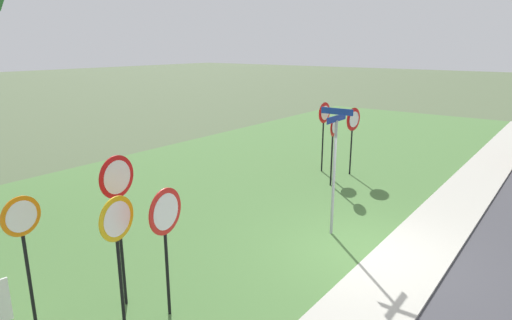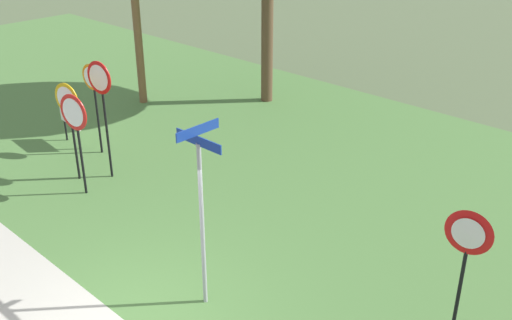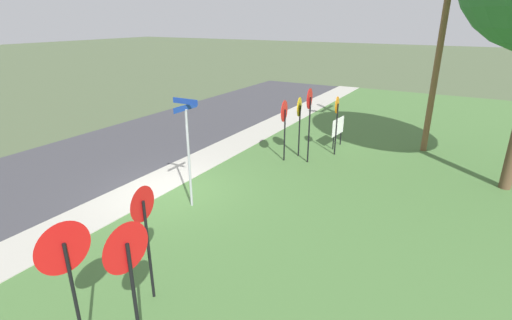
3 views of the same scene
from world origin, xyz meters
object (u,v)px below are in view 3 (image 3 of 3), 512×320
yield_sign_near_left (66,260)px  utility_pole (438,36)px  notice_board (338,128)px  yield_sign_far_left (128,264)px  yield_sign_near_right (144,218)px  stop_sign_far_center (284,117)px  street_name_post (188,145)px  stop_sign_near_left (299,114)px  stop_sign_far_left (337,114)px  stop_sign_near_right (309,109)px

yield_sign_near_left → utility_pole: bearing=175.8°
yield_sign_near_left → utility_pole: (-13.75, 3.27, 2.68)m
notice_board → yield_sign_far_left: bearing=9.3°
yield_sign_near_left → yield_sign_near_right: yield_sign_near_left is taller
stop_sign_far_center → street_name_post: size_ratio=0.74×
stop_sign_far_center → notice_board: stop_sign_far_center is taller
yield_sign_near_right → yield_sign_near_left: bearing=-6.3°
utility_pole → notice_board: bearing=-67.0°
street_name_post → notice_board: size_ratio=2.53×
stop_sign_near_left → street_name_post: street_name_post is taller
stop_sign_far_center → street_name_post: street_name_post is taller
utility_pole → stop_sign_far_center: bearing=-48.4°
stop_sign_far_center → yield_sign_near_left: bearing=-2.6°
stop_sign_near_left → yield_sign_far_left: bearing=-0.5°
stop_sign_far_left → stop_sign_far_center: size_ratio=1.00×
yield_sign_near_left → yield_sign_near_right: size_ratio=1.04×
yield_sign_near_left → street_name_post: (-5.05, -1.83, 0.03)m
stop_sign_far_left → yield_sign_near_left: size_ratio=0.96×
stop_sign_far_left → yield_sign_near_right: (9.84, -0.37, 0.07)m
yield_sign_near_right → utility_pole: bearing=156.9°
stop_sign_near_right → stop_sign_far_left: bearing=148.2°
stop_sign_near_right → utility_pole: 5.67m
yield_sign_far_left → utility_pole: (-13.48, 2.25, 2.57)m
yield_sign_far_left → street_name_post: 5.57m
stop_sign_near_left → notice_board: size_ratio=1.88×
stop_sign_near_left → notice_board: 2.28m
stop_sign_far_center → yield_sign_far_left: bearing=3.5°
yield_sign_near_left → yield_sign_near_right: (-1.59, -0.04, -0.08)m
yield_sign_near_left → stop_sign_near_right: bearing=-169.2°
stop_sign_far_left → yield_sign_near_right: 9.85m
yield_sign_near_right → yield_sign_far_left: size_ratio=0.91×
notice_board → street_name_post: bearing=-9.7°
stop_sign_far_left → utility_pole: 4.70m
stop_sign_far_left → yield_sign_far_left: bearing=-2.9°
utility_pole → notice_board: 5.03m
yield_sign_far_left → utility_pole: bearing=174.7°
stop_sign_near_left → utility_pole: size_ratio=0.28×
stop_sign_far_left → yield_sign_near_left: bearing=-8.1°
stop_sign_near_right → utility_pole: utility_pole is taller
stop_sign_near_left → yield_sign_near_left: 10.59m
stop_sign_far_left → yield_sign_near_right: size_ratio=0.99×
stop_sign_near_left → stop_sign_far_left: (-0.88, 1.20, -0.02)m
stop_sign_far_left → notice_board: (-0.98, -0.21, -0.85)m
stop_sign_far_left → yield_sign_near_right: bearing=-8.6°
stop_sign_near_right → stop_sign_near_left: bearing=-135.9°
stop_sign_far_center → yield_sign_near_right: size_ratio=0.99×
stop_sign_far_center → utility_pole: (-3.94, 4.43, 2.81)m
stop_sign_near_left → yield_sign_near_right: size_ratio=0.99×
notice_board → utility_pole: bearing=118.1°
yield_sign_near_right → notice_board: yield_sign_near_right is taller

